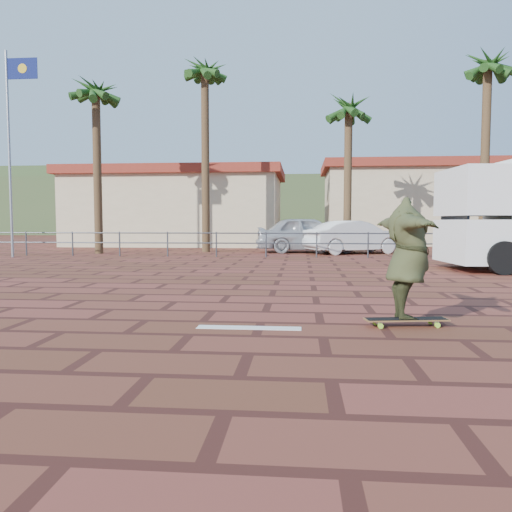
# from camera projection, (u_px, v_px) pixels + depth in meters

# --- Properties ---
(ground) EXTENTS (120.00, 120.00, 0.00)m
(ground) POSITION_uv_depth(u_px,v_px,m) (213.00, 311.00, 7.93)
(ground) COLOR brown
(ground) RESTS_ON ground
(paint_stripe) EXTENTS (1.40, 0.22, 0.01)m
(paint_stripe) POSITION_uv_depth(u_px,v_px,m) (249.00, 328.00, 6.67)
(paint_stripe) COLOR white
(paint_stripe) RESTS_ON ground
(guardrail) EXTENTS (24.06, 0.06, 1.00)m
(guardrail) POSITION_uv_depth(u_px,v_px,m) (266.00, 240.00, 19.80)
(guardrail) COLOR #47494F
(guardrail) RESTS_ON ground
(flagpole) EXTENTS (1.30, 0.10, 8.00)m
(flagpole) POSITION_uv_depth(u_px,v_px,m) (12.00, 139.00, 19.42)
(flagpole) COLOR gray
(flagpole) RESTS_ON ground
(palm_far_left) EXTENTS (2.40, 2.40, 8.25)m
(palm_far_left) POSITION_uv_depth(u_px,v_px,m) (96.00, 96.00, 21.54)
(palm_far_left) COLOR brown
(palm_far_left) RESTS_ON ground
(palm_left) EXTENTS (2.40, 2.40, 9.45)m
(palm_left) POSITION_uv_depth(u_px,v_px,m) (205.00, 77.00, 22.55)
(palm_left) COLOR brown
(palm_left) RESTS_ON ground
(palm_center) EXTENTS (2.40, 2.40, 7.75)m
(palm_center) POSITION_uv_depth(u_px,v_px,m) (349.00, 112.00, 22.57)
(palm_center) COLOR brown
(palm_center) RESTS_ON ground
(palm_right) EXTENTS (2.40, 2.40, 9.05)m
(palm_right) POSITION_uv_depth(u_px,v_px,m) (488.00, 71.00, 20.50)
(palm_right) COLOR brown
(palm_right) RESTS_ON ground
(building_west) EXTENTS (12.60, 7.60, 4.50)m
(building_west) POSITION_uv_depth(u_px,v_px,m) (179.00, 207.00, 30.17)
(building_west) COLOR beige
(building_west) RESTS_ON ground
(building_east) EXTENTS (10.60, 6.60, 5.00)m
(building_east) POSITION_uv_depth(u_px,v_px,m) (408.00, 203.00, 30.88)
(building_east) COLOR beige
(building_east) RESTS_ON ground
(hill_front) EXTENTS (70.00, 18.00, 6.00)m
(hill_front) POSITION_uv_depth(u_px,v_px,m) (289.00, 208.00, 57.39)
(hill_front) COLOR #384C28
(hill_front) RESTS_ON ground
(hill_back) EXTENTS (35.00, 14.00, 8.00)m
(hill_back) POSITION_uv_depth(u_px,v_px,m) (122.00, 202.00, 65.27)
(hill_back) COLOR #384C28
(hill_back) RESTS_ON ground
(longboard) EXTENTS (1.15, 0.42, 0.11)m
(longboard) POSITION_uv_depth(u_px,v_px,m) (406.00, 320.00, 6.76)
(longboard) COLOR olive
(longboard) RESTS_ON ground
(skateboarder) EXTENTS (0.81, 2.07, 1.64)m
(skateboarder) POSITION_uv_depth(u_px,v_px,m) (407.00, 258.00, 6.70)
(skateboarder) COLOR #363B20
(skateboarder) RESTS_ON longboard
(car_silver) EXTENTS (5.04, 2.48, 1.65)m
(car_silver) POSITION_uv_depth(u_px,v_px,m) (309.00, 234.00, 22.84)
(car_silver) COLOR #A5A8AC
(car_silver) RESTS_ON ground
(car_white) EXTENTS (4.63, 3.24, 1.45)m
(car_white) POSITION_uv_depth(u_px,v_px,m) (355.00, 237.00, 21.94)
(car_white) COLOR white
(car_white) RESTS_ON ground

